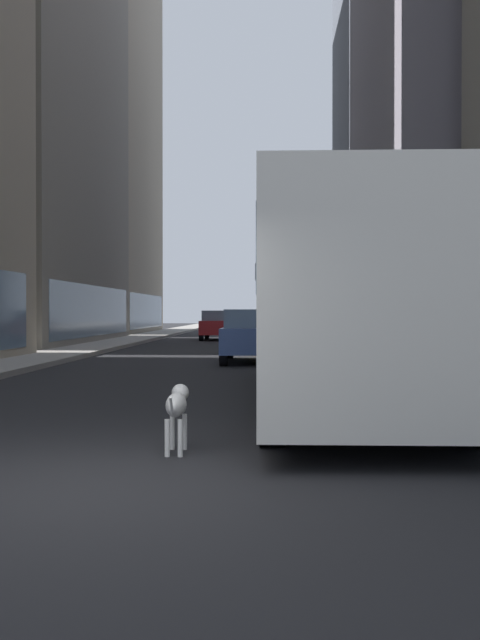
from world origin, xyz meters
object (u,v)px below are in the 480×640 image
(car_blue_hatchback, at_px, (255,335))
(car_red_coupe, at_px, (218,325))
(transit_bus, at_px, (337,298))
(dalmatian_dog, at_px, (177,406))
(box_truck, at_px, (292,310))
(car_yellow_taxi, at_px, (300,331))

(car_blue_hatchback, bearing_deg, car_red_coupe, 97.47)
(transit_bus, height_order, dalmatian_dog, transit_bus)
(transit_bus, relative_size, dalmatian_dog, 11.98)
(box_truck, bearing_deg, dalmatian_dog, -94.06)
(dalmatian_dog, bearing_deg, car_blue_hatchback, 87.78)
(car_blue_hatchback, bearing_deg, dalmatian_dog, -92.22)
(car_yellow_taxi, distance_m, box_truck, 10.77)
(transit_bus, relative_size, car_blue_hatchback, 2.69)
(transit_bus, height_order, car_blue_hatchback, transit_bus)
(transit_bus, xyz_separation_m, car_blue_hatchback, (-1.60, 10.22, -0.95))
(car_red_coupe, distance_m, box_truck, 4.80)
(box_truck, bearing_deg, transit_bus, -90.00)
(transit_bus, distance_m, car_red_coupe, 28.83)
(box_truck, bearing_deg, car_yellow_taxi, -90.00)
(car_yellow_taxi, relative_size, car_red_coupe, 1.07)
(transit_bus, xyz_separation_m, car_yellow_taxi, (0.00, 15.29, -0.95))
(car_red_coupe, bearing_deg, car_yellow_taxi, -73.19)
(car_yellow_taxi, distance_m, dalmatian_dog, 19.97)
(car_yellow_taxi, bearing_deg, car_blue_hatchback, -107.51)
(car_blue_hatchback, height_order, dalmatian_dog, car_blue_hatchback)
(car_yellow_taxi, xyz_separation_m, box_truck, (0.00, 10.74, 0.84))
(car_red_coupe, xyz_separation_m, dalmatian_dog, (1.83, -33.09, -0.31))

